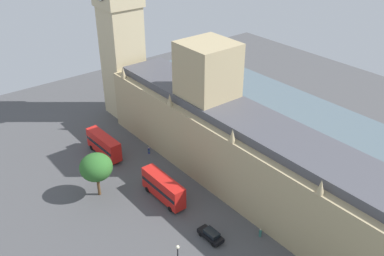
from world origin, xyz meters
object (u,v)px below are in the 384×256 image
object	(u,v)px
pedestrian_far_end	(260,233)
street_lamp_slot_10	(178,256)
pedestrian_midblock	(149,151)
plane_tree_leading	(96,167)
double_decker_bus_near_tower	(163,187)
car_black_trailing	(211,235)
clock_tower	(118,5)
parliament_building	(249,151)
double_decker_bus_by_river_gate	(104,144)

from	to	relation	value
pedestrian_far_end	street_lamp_slot_10	bearing A→B (deg)	-156.36
pedestrian_midblock	plane_tree_leading	distance (m)	17.34
double_decker_bus_near_tower	car_black_trailing	size ratio (longest dim) A/B	2.21
clock_tower	plane_tree_leading	distance (m)	40.39
pedestrian_far_end	street_lamp_slot_10	world-z (taller)	street_lamp_slot_10
clock_tower	plane_tree_leading	xyz separation A→B (m)	(21.94, 26.57, -21.07)
double_decker_bus_near_tower	plane_tree_leading	xyz separation A→B (m)	(8.72, -8.65, 3.55)
parliament_building	double_decker_bus_near_tower	distance (m)	17.34
pedestrian_midblock	street_lamp_slot_10	size ratio (longest dim) A/B	0.23
parliament_building	street_lamp_slot_10	world-z (taller)	parliament_building
car_black_trailing	pedestrian_far_end	world-z (taller)	car_black_trailing
clock_tower	pedestrian_midblock	distance (m)	34.14
parliament_building	double_decker_bus_by_river_gate	world-z (taller)	parliament_building
car_black_trailing	parliament_building	bearing A→B (deg)	22.15
parliament_building	double_decker_bus_by_river_gate	xyz separation A→B (m)	(16.39, -27.00, -5.34)
street_lamp_slot_10	clock_tower	bearing A→B (deg)	-113.27
clock_tower	car_black_trailing	distance (m)	56.79
car_black_trailing	street_lamp_slot_10	distance (m)	10.40
clock_tower	plane_tree_leading	world-z (taller)	clock_tower
pedestrian_midblock	pedestrian_far_end	world-z (taller)	pedestrian_far_end
double_decker_bus_by_river_gate	car_black_trailing	distance (m)	33.76
clock_tower	double_decker_bus_by_river_gate	size ratio (longest dim) A/B	4.98
pedestrian_midblock	clock_tower	bearing A→B (deg)	-81.86
parliament_building	double_decker_bus_near_tower	xyz separation A→B (m)	(15.10, -6.65, -5.34)
car_black_trailing	double_decker_bus_by_river_gate	bearing A→B (deg)	90.47
double_decker_bus_by_river_gate	pedestrian_midblock	xyz separation A→B (m)	(-7.82, 5.51, -1.94)
clock_tower	pedestrian_far_end	world-z (taller)	clock_tower
double_decker_bus_near_tower	pedestrian_far_end	bearing A→B (deg)	110.59
parliament_building	pedestrian_far_end	world-z (taller)	parliament_building
clock_tower	street_lamp_slot_10	size ratio (longest dim) A/B	7.91
plane_tree_leading	pedestrian_far_end	bearing A→B (deg)	120.41
double_decker_bus_near_tower	street_lamp_slot_10	world-z (taller)	street_lamp_slot_10
clock_tower	street_lamp_slot_10	distance (m)	60.79
double_decker_bus_near_tower	pedestrian_far_end	size ratio (longest dim) A/B	6.65
clock_tower	car_black_trailing	xyz separation A→B (m)	(13.15, 48.55, -26.36)
pedestrian_far_end	parliament_building	bearing A→B (deg)	82.54
clock_tower	double_decker_bus_by_river_gate	distance (m)	32.21
pedestrian_midblock	street_lamp_slot_10	world-z (taller)	street_lamp_slot_10
parliament_building	plane_tree_leading	xyz separation A→B (m)	(23.82, -15.29, -1.79)
clock_tower	pedestrian_far_end	xyz separation A→B (m)	(6.32, 53.18, -26.54)
street_lamp_slot_10	pedestrian_midblock	bearing A→B (deg)	-116.37
double_decker_bus_near_tower	parliament_building	bearing A→B (deg)	155.83
car_black_trailing	pedestrian_midblock	distance (m)	28.91
double_decker_bus_near_tower	street_lamp_slot_10	size ratio (longest dim) A/B	1.58
parliament_building	pedestrian_midblock	distance (m)	24.25
double_decker_bus_by_river_gate	plane_tree_leading	distance (m)	14.31
double_decker_bus_by_river_gate	street_lamp_slot_10	size ratio (longest dim) A/B	1.59
parliament_building	street_lamp_slot_10	size ratio (longest dim) A/B	11.87
double_decker_bus_by_river_gate	street_lamp_slot_10	bearing A→B (deg)	-103.84
car_black_trailing	plane_tree_leading	size ratio (longest dim) A/B	0.54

